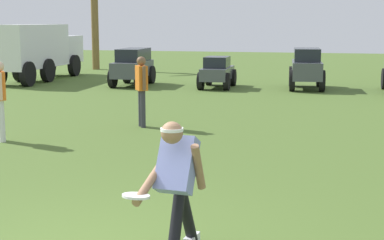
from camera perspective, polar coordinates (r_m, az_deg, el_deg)
frisbee_thrower at (r=5.69m, az=-1.44°, el=-5.98°), size 0.53×1.11×1.40m
frisbee_in_flight at (r=5.32m, az=-5.45°, el=-7.34°), size 0.34×0.34×0.05m
teammate_near_sideline at (r=12.97m, az=-4.91°, el=3.43°), size 0.36×0.45×1.56m
teammate_midfield at (r=11.93m, az=-18.10°, el=2.46°), size 0.36×0.45×1.56m
parked_car_slot_a at (r=21.64m, az=-5.76°, el=5.27°), size 1.24×2.44×1.34m
parked_car_slot_b at (r=20.78m, az=2.47°, el=4.70°), size 1.14×2.23×1.10m
parked_car_slot_c at (r=20.77m, az=11.05°, el=5.02°), size 1.36×2.43×1.40m
box_truck at (r=24.14m, az=-14.55°, el=6.67°), size 1.60×5.95×2.20m
palm_tree_far_left at (r=29.17m, az=-9.47°, el=11.29°), size 3.05×2.96×5.63m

